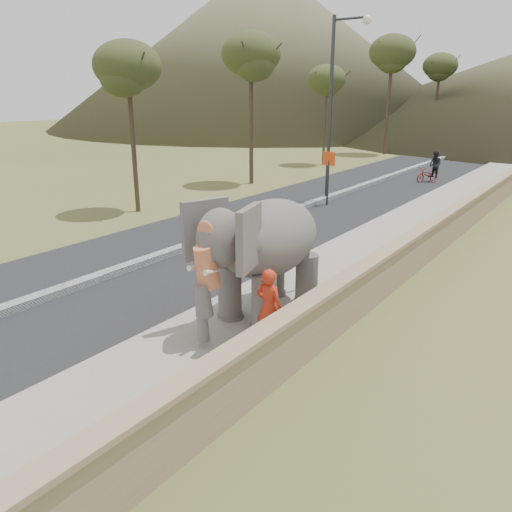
{
  "coord_description": "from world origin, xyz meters",
  "views": [
    {
      "loc": [
        5.9,
        -7.37,
        4.91
      ],
      "look_at": [
        0.2,
        0.51,
        1.7
      ],
      "focal_mm": 35.0,
      "sensor_mm": 36.0,
      "label": 1
    }
  ],
  "objects": [
    {
      "name": "ground",
      "position": [
        0.0,
        0.0,
        0.0
      ],
      "size": [
        160.0,
        160.0,
        0.0
      ],
      "primitive_type": "plane",
      "color": "olive",
      "rests_on": "ground"
    },
    {
      "name": "road",
      "position": [
        -5.0,
        10.0,
        0.01
      ],
      "size": [
        7.0,
        120.0,
        0.03
      ],
      "primitive_type": "cube",
      "color": "black",
      "rests_on": "ground"
    },
    {
      "name": "median",
      "position": [
        -5.0,
        10.0,
        0.11
      ],
      "size": [
        0.35,
        120.0,
        0.22
      ],
      "primitive_type": "cube",
      "color": "black",
      "rests_on": "ground"
    },
    {
      "name": "walkway",
      "position": [
        0.0,
        10.0,
        0.07
      ],
      "size": [
        3.0,
        120.0,
        0.15
      ],
      "primitive_type": "cube",
      "color": "#9E9687",
      "rests_on": "ground"
    },
    {
      "name": "parapet",
      "position": [
        1.65,
        10.0,
        0.55
      ],
      "size": [
        0.3,
        120.0,
        1.1
      ],
      "primitive_type": "cube",
      "color": "tan",
      "rests_on": "ground"
    },
    {
      "name": "lamppost",
      "position": [
        -4.69,
        13.35,
        4.87
      ],
      "size": [
        1.76,
        0.36,
        8.0
      ],
      "color": "#29282D",
      "rests_on": "ground"
    },
    {
      "name": "signboard",
      "position": [
        -4.5,
        12.49,
        1.64
      ],
      "size": [
        0.6,
        0.08,
        2.4
      ],
      "color": "#2D2D33",
      "rests_on": "ground"
    },
    {
      "name": "hill_left",
      "position": [
        -38.0,
        55.0,
        11.0
      ],
      "size": [
        60.0,
        60.0,
        22.0
      ],
      "primitive_type": "cone",
      "color": "brown",
      "rests_on": "ground"
    },
    {
      "name": "elephant_and_man",
      "position": [
        0.02,
        1.27,
        1.49
      ],
      "size": [
        2.22,
        3.77,
        2.7
      ],
      "color": "slate",
      "rests_on": "ground"
    },
    {
      "name": "motorcyclist",
      "position": [
        -2.66,
        21.36,
        0.69
      ],
      "size": [
        1.41,
        1.67,
        1.76
      ],
      "color": "maroon",
      "rests_on": "ground"
    }
  ]
}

